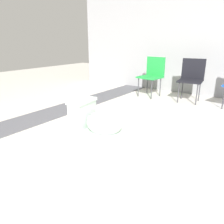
% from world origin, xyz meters
% --- Properties ---
extents(ground_plane, '(14.00, 14.00, 0.00)m').
position_xyz_m(ground_plane, '(0.00, 0.00, 0.00)').
color(ground_plane, '#B7B2A8').
extents(gravel_strip, '(0.56, 8.00, 0.01)m').
position_xyz_m(gravel_strip, '(-1.37, 0.50, 0.01)').
color(gravel_strip, '#4C4C51').
rests_on(gravel_strip, ground).
extents(building_wall, '(7.00, 0.20, 2.60)m').
position_xyz_m(building_wall, '(0.50, 3.14, 1.30)').
color(building_wall, gray).
rests_on(building_wall, ground).
extents(toilet, '(0.67, 0.45, 0.52)m').
position_xyz_m(toilet, '(-0.04, -0.13, 0.22)').
color(toilet, '#B2C6B7').
rests_on(toilet, ground).
extents(folding_chair_left, '(0.49, 0.49, 0.83)m').
position_xyz_m(folding_chair_left, '(-0.57, 2.39, 0.51)').
color(folding_chair_left, '#1E8C38').
rests_on(folding_chair_left, ground).
extents(folding_chair_middle, '(0.49, 0.49, 0.83)m').
position_xyz_m(folding_chair_middle, '(0.25, 2.44, 0.51)').
color(folding_chair_middle, black).
rests_on(folding_chair_middle, ground).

